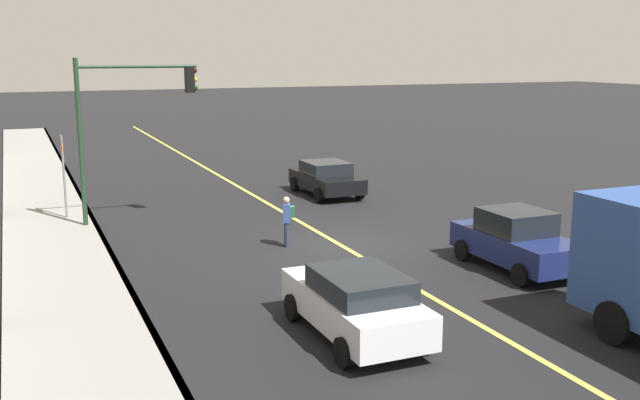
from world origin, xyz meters
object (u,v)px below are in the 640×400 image
car_navy (517,240)px  pedestrian_with_backpack (287,218)px  car_black (326,178)px  street_sign_post (63,169)px  car_white (355,302)px  traffic_light_mast (126,112)px

car_navy → pedestrian_with_backpack: 6.83m
car_black → pedestrian_with_backpack: 8.40m
car_navy → street_sign_post: (10.91, 10.96, 1.06)m
car_white → street_sign_post: 14.47m
pedestrian_with_backpack → car_navy: bearing=-133.4°
pedestrian_with_backpack → street_sign_post: bearing=43.9°
pedestrian_with_backpack → street_sign_post: street_sign_post is taller
car_navy → pedestrian_with_backpack: bearing=46.6°
car_black → street_sign_post: bearing=95.0°
car_white → street_sign_post: size_ratio=1.29×
car_black → street_sign_post: (-0.92, 10.40, 1.14)m
car_black → street_sign_post: size_ratio=1.28×
car_white → street_sign_post: (13.63, 4.75, 1.10)m
car_navy → car_black: (11.83, 0.56, -0.08)m
car_white → pedestrian_with_backpack: bearing=-9.6°
car_black → pedestrian_with_backpack: size_ratio=2.61×
car_white → traffic_light_mast: (12.15, 2.70, 3.15)m
pedestrian_with_backpack → car_white: bearing=170.4°
car_black → street_sign_post: 10.51m
pedestrian_with_backpack → traffic_light_mast: bearing=39.8°
car_white → car_black: 15.61m
pedestrian_with_backpack → car_black: bearing=-31.7°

